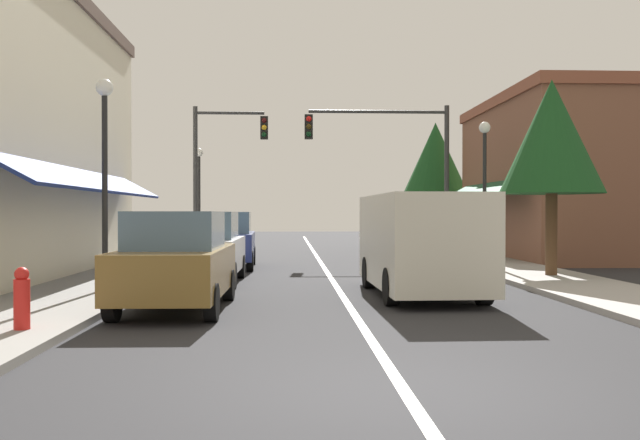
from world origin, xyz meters
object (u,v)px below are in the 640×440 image
object	(u,v)px
parked_car_third_left	(226,240)
street_lamp_left_far	(199,182)
fire_hydrant	(22,299)
street_lamp_right_mid	(485,169)
street_lamp_left_near	(105,149)
tree_right_near	(552,137)
van_in_lane	(420,241)
traffic_signal_left_corner	(219,158)
parked_car_second_left	(204,248)
tree_right_far	(435,160)
traffic_signal_mast_arm	(397,153)
parked_car_nearest_left	(176,261)

from	to	relation	value
parked_car_third_left	street_lamp_left_far	distance (m)	8.77
parked_car_third_left	fire_hydrant	bearing A→B (deg)	-99.65
fire_hydrant	parked_car_third_left	bearing A→B (deg)	81.82
street_lamp_right_mid	street_lamp_left_near	bearing A→B (deg)	-145.98
tree_right_near	street_lamp_left_far	bearing A→B (deg)	130.72
parked_car_third_left	van_in_lane	distance (m)	8.88
traffic_signal_left_corner	street_lamp_left_far	bearing A→B (deg)	112.60
parked_car_second_left	street_lamp_right_mid	distance (m)	9.62
parked_car_second_left	street_lamp_right_mid	world-z (taller)	street_lamp_right_mid
parked_car_second_left	street_lamp_left_far	size ratio (longest dim) A/B	0.91
street_lamp_left_far	tree_right_near	world-z (taller)	tree_right_near
tree_right_far	fire_hydrant	size ratio (longest dim) A/B	7.00
parked_car_second_left	traffic_signal_mast_arm	xyz separation A→B (m)	(6.13, 8.60, 3.08)
street_lamp_left_near	tree_right_near	size ratio (longest dim) A/B	0.87
street_lamp_right_mid	fire_hydrant	size ratio (longest dim) A/B	5.29
parked_car_nearest_left	tree_right_far	xyz separation A→B (m)	(9.09, 20.83, 3.40)
traffic_signal_left_corner	tree_right_far	xyz separation A→B (m)	(9.84, 5.68, 0.39)
parked_car_third_left	van_in_lane	size ratio (longest dim) A/B	0.79
parked_car_third_left	van_in_lane	xyz separation A→B (m)	(4.74, -7.51, 0.27)
parked_car_second_left	tree_right_far	size ratio (longest dim) A/B	0.68
parked_car_nearest_left	street_lamp_left_far	size ratio (longest dim) A/B	0.91
fire_hydrant	tree_right_near	bearing A→B (deg)	37.17
parked_car_second_left	street_lamp_right_mid	bearing A→B (deg)	28.85
parked_car_second_left	traffic_signal_mast_arm	size ratio (longest dim) A/B	0.71
parked_car_second_left	tree_right_far	xyz separation A→B (m)	(9.16, 16.11, 3.40)
parked_car_third_left	fire_hydrant	distance (m)	12.32
parked_car_third_left	tree_right_far	world-z (taller)	tree_right_far
parked_car_second_left	fire_hydrant	distance (m)	7.57
traffic_signal_mast_arm	tree_right_near	distance (m)	8.44
parked_car_third_left	street_lamp_left_far	world-z (taller)	street_lamp_left_far
traffic_signal_mast_arm	fire_hydrant	xyz separation A→B (m)	(-7.78, -15.98, -3.40)
parked_car_second_left	tree_right_far	world-z (taller)	tree_right_far
van_in_lane	tree_right_far	size ratio (longest dim) A/B	0.86
parked_car_nearest_left	fire_hydrant	distance (m)	3.18
van_in_lane	parked_car_second_left	bearing A→B (deg)	149.73
van_in_lane	tree_right_far	distance (m)	19.55
parked_car_nearest_left	tree_right_far	size ratio (longest dim) A/B	0.68
tree_right_far	fire_hydrant	world-z (taller)	tree_right_far
van_in_lane	tree_right_far	bearing A→B (deg)	75.94
fire_hydrant	traffic_signal_left_corner	bearing A→B (deg)	86.89
street_lamp_left_near	parked_car_second_left	bearing A→B (deg)	52.43
van_in_lane	street_lamp_left_far	world-z (taller)	street_lamp_left_far
street_lamp_right_mid	tree_right_near	world-z (taller)	tree_right_near
traffic_signal_left_corner	street_lamp_right_mid	size ratio (longest dim) A/B	1.29
street_lamp_right_mid	street_lamp_left_far	world-z (taller)	street_lamp_right_mid
van_in_lane	tree_right_near	xyz separation A→B (m)	(4.09, 3.34, 2.56)
van_in_lane	traffic_signal_mast_arm	size ratio (longest dim) A/B	0.91
parked_car_third_left	street_lamp_left_near	world-z (taller)	street_lamp_left_near
parked_car_second_left	street_lamp_left_near	distance (m)	3.70
parked_car_second_left	street_lamp_right_mid	xyz separation A→B (m)	(8.24, 4.43, 2.24)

